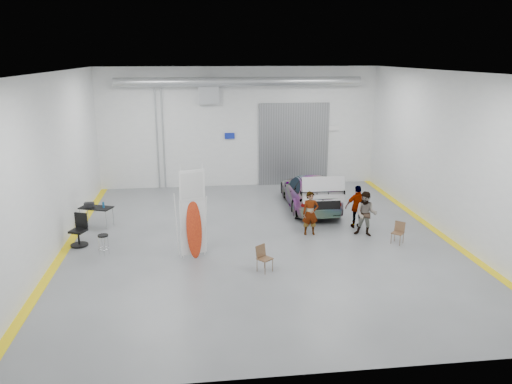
{
  "coord_description": "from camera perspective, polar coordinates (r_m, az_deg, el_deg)",
  "views": [
    {
      "loc": [
        -2.24,
        -16.98,
        6.57
      ],
      "look_at": [
        0.01,
        1.19,
        1.5
      ],
      "focal_mm": 35.0,
      "sensor_mm": 36.0,
      "label": 1
    }
  ],
  "objects": [
    {
      "name": "sedan_car",
      "position": [
        22.09,
        6.19,
        0.08
      ],
      "size": [
        2.19,
        5.13,
        1.47
      ],
      "primitive_type": "imported",
      "rotation": [
        0.0,
        0.0,
        3.12
      ],
      "color": "silver",
      "rests_on": "ground"
    },
    {
      "name": "work_table",
      "position": [
        20.54,
        -18.0,
        -1.67
      ],
      "size": [
        1.38,
        1.04,
        1.01
      ],
      "rotation": [
        0.0,
        0.0,
        -0.38
      ],
      "color": "#9CA0A5",
      "rests_on": "ground"
    },
    {
      "name": "office_chair",
      "position": [
        18.77,
        -19.61,
        -4.32
      ],
      "size": [
        0.65,
        0.68,
        1.14
      ],
      "rotation": [
        0.0,
        0.0,
        -0.38
      ],
      "color": "black",
      "rests_on": "ground"
    },
    {
      "name": "room_shell",
      "position": [
        19.52,
        0.31,
        8.15
      ],
      "size": [
        14.02,
        16.18,
        6.01
      ],
      "color": "silver",
      "rests_on": "ground"
    },
    {
      "name": "person_a",
      "position": [
        18.75,
        6.23,
        -2.43
      ],
      "size": [
        0.62,
        0.41,
        1.67
      ],
      "primitive_type": "imported",
      "rotation": [
        0.0,
        0.0,
        -0.02
      ],
      "color": "olive",
      "rests_on": "ground"
    },
    {
      "name": "ground",
      "position": [
        18.34,
        0.44,
        -5.51
      ],
      "size": [
        16.0,
        16.0,
        0.0
      ],
      "primitive_type": "plane",
      "color": "slate",
      "rests_on": "ground"
    },
    {
      "name": "person_c",
      "position": [
        19.77,
        11.55,
        -1.66
      ],
      "size": [
        0.99,
        0.41,
        1.7
      ],
      "primitive_type": "imported",
      "rotation": [
        0.0,
        0.0,
        3.14
      ],
      "color": "#985032",
      "rests_on": "ground"
    },
    {
      "name": "shop_stool",
      "position": [
        17.69,
        -17.01,
        -5.8
      ],
      "size": [
        0.37,
        0.37,
        0.72
      ],
      "rotation": [
        0.0,
        0.0,
        0.06
      ],
      "color": "black",
      "rests_on": "ground"
    },
    {
      "name": "trunk_lid",
      "position": [
        19.75,
        7.75,
        0.44
      ],
      "size": [
        1.72,
        1.04,
        0.04
      ],
      "primitive_type": "cube",
      "color": "silver",
      "rests_on": "sedan_car"
    },
    {
      "name": "folding_chair_near",
      "position": [
        15.72,
        1.01,
        -8.18
      ],
      "size": [
        0.55,
        0.61,
        0.84
      ],
      "rotation": [
        0.0,
        0.0,
        0.67
      ],
      "color": "brown",
      "rests_on": "ground"
    },
    {
      "name": "person_b",
      "position": [
        18.95,
        12.46,
        -2.46
      ],
      "size": [
        1.03,
        0.94,
        1.7
      ],
      "primitive_type": "imported",
      "rotation": [
        0.0,
        0.0,
        -0.46
      ],
      "color": "slate",
      "rests_on": "ground"
    },
    {
      "name": "surfboard_display",
      "position": [
        16.53,
        -7.45,
        -3.3
      ],
      "size": [
        0.86,
        0.45,
        3.17
      ],
      "rotation": [
        0.0,
        0.0,
        0.33
      ],
      "color": "white",
      "rests_on": "ground"
    },
    {
      "name": "folding_chair_far",
      "position": [
        18.63,
        15.84,
        -4.98
      ],
      "size": [
        0.52,
        0.59,
        0.79
      ],
      "rotation": [
        0.0,
        0.0,
        -0.76
      ],
      "color": "brown",
      "rests_on": "ground"
    }
  ]
}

